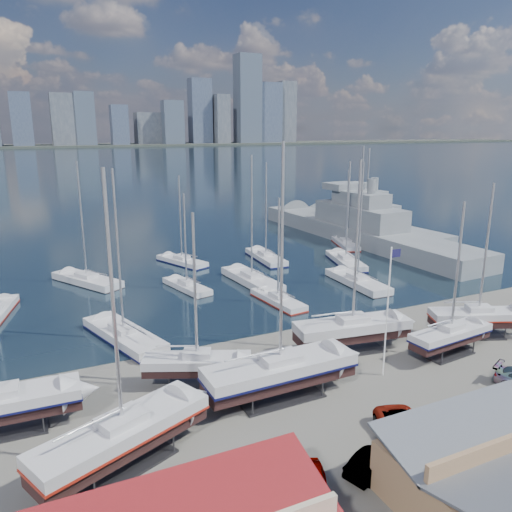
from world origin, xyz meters
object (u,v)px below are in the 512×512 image
car_a (313,490)px  naval_ship_east (359,232)px  naval_ship_west (365,222)px  flagpole (388,304)px

car_a → naval_ship_east: bearing=74.7°
naval_ship_west → car_a: size_ratio=8.29×
naval_ship_west → flagpole: bearing=139.4°
car_a → flagpole: bearing=60.8°
naval_ship_west → flagpole: naval_ship_west is taller
naval_ship_east → naval_ship_west: size_ratio=1.34×
naval_ship_east → car_a: 67.31m
naval_ship_east → flagpole: naval_ship_east is taller
naval_ship_west → car_a: bearing=135.9°
naval_ship_east → car_a: (-41.91, -52.67, -0.86)m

